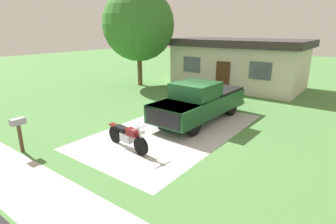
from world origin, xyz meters
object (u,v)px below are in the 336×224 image
at_px(pickup_truck, 200,101).
at_px(mailbox, 18,126).
at_px(motorcycle, 127,136).
at_px(neighbor_house, 238,63).
at_px(shade_tree, 138,25).

relative_size(pickup_truck, mailbox, 4.50).
xyz_separation_m(motorcycle, neighbor_house, (-1.37, 13.08, 1.32)).
height_order(motorcycle, mailbox, mailbox).
height_order(mailbox, shade_tree, shade_tree).
bearing_deg(motorcycle, mailbox, -138.70).
height_order(mailbox, neighbor_house, neighbor_house).
relative_size(mailbox, neighbor_house, 0.13).
distance_m(motorcycle, neighbor_house, 13.21).
xyz_separation_m(pickup_truck, shade_tree, (-8.02, 4.51, 3.54)).
bearing_deg(pickup_truck, motorcycle, -95.89).
bearing_deg(shade_tree, neighbor_house, 33.75).
relative_size(motorcycle, shade_tree, 0.31).
relative_size(shade_tree, neighbor_house, 0.74).
distance_m(mailbox, neighbor_house, 15.65).
xyz_separation_m(motorcycle, mailbox, (-2.82, -2.48, 0.51)).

